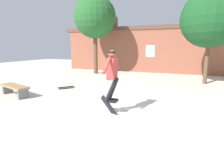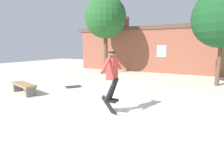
# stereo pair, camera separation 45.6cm
# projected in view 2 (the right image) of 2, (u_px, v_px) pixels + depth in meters

# --- Properties ---
(ground_plane) EXTENTS (40.00, 40.00, 0.00)m
(ground_plane) POSITION_uv_depth(u_px,v_px,m) (108.00, 118.00, 4.93)
(ground_plane) COLOR beige
(building_backdrop) EXTENTS (16.38, 0.52, 4.44)m
(building_backdrop) POSITION_uv_depth(u_px,v_px,m) (169.00, 49.00, 13.17)
(building_backdrop) COLOR #93513D
(building_backdrop) RESTS_ON ground_plane
(tree_right) EXTENTS (3.02, 3.02, 4.94)m
(tree_right) POSITION_uv_depth(u_px,v_px,m) (224.00, 17.00, 8.50)
(tree_right) COLOR brown
(tree_right) RESTS_ON ground_plane
(tree_left) EXTENTS (3.05, 3.05, 5.66)m
(tree_left) POSITION_uv_depth(u_px,v_px,m) (105.00, 18.00, 12.73)
(tree_left) COLOR brown
(tree_left) RESTS_ON ground_plane
(park_bench) EXTENTS (1.66, 0.88, 0.44)m
(park_bench) POSITION_uv_depth(u_px,v_px,m) (24.00, 86.00, 7.47)
(park_bench) COLOR #99754C
(park_bench) RESTS_ON ground_plane
(skater) EXTENTS (0.39, 1.25, 1.51)m
(skater) POSITION_uv_depth(u_px,v_px,m) (112.00, 71.00, 5.02)
(skater) COLOR #B23833
(skateboard_flipping) EXTENTS (0.69, 0.20, 0.77)m
(skateboard_flipping) POSITION_uv_depth(u_px,v_px,m) (110.00, 108.00, 5.25)
(skateboard_flipping) COLOR black
(skateboard_resting) EXTENTS (0.65, 0.72, 0.08)m
(skateboard_resting) POSITION_uv_depth(u_px,v_px,m) (73.00, 86.00, 8.63)
(skateboard_resting) COLOR black
(skateboard_resting) RESTS_ON ground_plane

